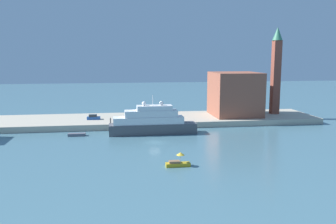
{
  "coord_description": "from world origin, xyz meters",
  "views": [
    {
      "loc": [
        -9.31,
        -86.76,
        21.37
      ],
      "look_at": [
        4.24,
        6.0,
        6.63
      ],
      "focal_mm": 38.48,
      "sensor_mm": 36.0,
      "label": 1
    }
  ],
  "objects_px": {
    "small_motorboat": "(178,162)",
    "mooring_bollard": "(140,122)",
    "large_yacht": "(152,123)",
    "work_barge": "(77,135)",
    "parked_car": "(93,117)",
    "person_figure": "(110,121)",
    "bell_tower": "(276,68)",
    "harbor_building": "(235,94)"
  },
  "relations": [
    {
      "from": "small_motorboat",
      "to": "mooring_bollard",
      "type": "relative_size",
      "value": 6.99
    },
    {
      "from": "large_yacht",
      "to": "work_barge",
      "type": "relative_size",
      "value": 5.14
    },
    {
      "from": "parked_car",
      "to": "mooring_bollard",
      "type": "height_order",
      "value": "parked_car"
    },
    {
      "from": "large_yacht",
      "to": "mooring_bollard",
      "type": "bearing_deg",
      "value": 110.59
    },
    {
      "from": "parked_car",
      "to": "person_figure",
      "type": "relative_size",
      "value": 2.46
    },
    {
      "from": "large_yacht",
      "to": "parked_car",
      "type": "bearing_deg",
      "value": 137.55
    },
    {
      "from": "parked_car",
      "to": "bell_tower",
      "type": "bearing_deg",
      "value": 2.66
    },
    {
      "from": "work_barge",
      "to": "person_figure",
      "type": "height_order",
      "value": "person_figure"
    },
    {
      "from": "bell_tower",
      "to": "parked_car",
      "type": "bearing_deg",
      "value": -177.34
    },
    {
      "from": "large_yacht",
      "to": "mooring_bollard",
      "type": "distance_m",
      "value": 7.46
    },
    {
      "from": "large_yacht",
      "to": "person_figure",
      "type": "relative_size",
      "value": 14.46
    },
    {
      "from": "mooring_bollard",
      "to": "large_yacht",
      "type": "bearing_deg",
      "value": -69.41
    },
    {
      "from": "person_figure",
      "to": "mooring_bollard",
      "type": "bearing_deg",
      "value": -8.6
    },
    {
      "from": "large_yacht",
      "to": "harbor_building",
      "type": "height_order",
      "value": "harbor_building"
    },
    {
      "from": "small_motorboat",
      "to": "large_yacht",
      "type": "bearing_deg",
      "value": 94.02
    },
    {
      "from": "work_barge",
      "to": "parked_car",
      "type": "bearing_deg",
      "value": 76.36
    },
    {
      "from": "harbor_building",
      "to": "small_motorboat",
      "type": "bearing_deg",
      "value": -120.16
    },
    {
      "from": "harbor_building",
      "to": "mooring_bollard",
      "type": "bearing_deg",
      "value": -162.99
    },
    {
      "from": "large_yacht",
      "to": "person_figure",
      "type": "xyz_separation_m",
      "value": [
        -11.28,
        8.23,
        -0.62
      ]
    },
    {
      "from": "harbor_building",
      "to": "parked_car",
      "type": "height_order",
      "value": "harbor_building"
    },
    {
      "from": "bell_tower",
      "to": "person_figure",
      "type": "bearing_deg",
      "value": -169.97
    },
    {
      "from": "small_motorboat",
      "to": "mooring_bollard",
      "type": "distance_m",
      "value": 37.31
    },
    {
      "from": "work_barge",
      "to": "bell_tower",
      "type": "height_order",
      "value": "bell_tower"
    },
    {
      "from": "large_yacht",
      "to": "bell_tower",
      "type": "xyz_separation_m",
      "value": [
        43.77,
        17.96,
        14.21
      ]
    },
    {
      "from": "large_yacht",
      "to": "work_barge",
      "type": "bearing_deg",
      "value": 179.12
    },
    {
      "from": "bell_tower",
      "to": "mooring_bollard",
      "type": "relative_size",
      "value": 42.32
    },
    {
      "from": "harbor_building",
      "to": "mooring_bollard",
      "type": "height_order",
      "value": "harbor_building"
    },
    {
      "from": "bell_tower",
      "to": "large_yacht",
      "type": "bearing_deg",
      "value": -157.69
    },
    {
      "from": "mooring_bollard",
      "to": "small_motorboat",
      "type": "bearing_deg",
      "value": -82.74
    },
    {
      "from": "large_yacht",
      "to": "small_motorboat",
      "type": "bearing_deg",
      "value": -85.98
    },
    {
      "from": "parked_car",
      "to": "mooring_bollard",
      "type": "xyz_separation_m",
      "value": [
        13.97,
        -8.24,
        -0.32
      ]
    },
    {
      "from": "small_motorboat",
      "to": "person_figure",
      "type": "height_order",
      "value": "person_figure"
    },
    {
      "from": "large_yacht",
      "to": "person_figure",
      "type": "bearing_deg",
      "value": 143.9
    },
    {
      "from": "large_yacht",
      "to": "parked_car",
      "type": "relative_size",
      "value": 5.87
    },
    {
      "from": "large_yacht",
      "to": "bell_tower",
      "type": "relative_size",
      "value": 0.83
    },
    {
      "from": "harbor_building",
      "to": "large_yacht",
      "type": "bearing_deg",
      "value": -150.35
    },
    {
      "from": "small_motorboat",
      "to": "mooring_bollard",
      "type": "height_order",
      "value": "small_motorboat"
    },
    {
      "from": "work_barge",
      "to": "mooring_bollard",
      "type": "xyz_separation_m",
      "value": [
        17.58,
        6.6,
        1.77
      ]
    },
    {
      "from": "small_motorboat",
      "to": "parked_car",
      "type": "distance_m",
      "value": 48.96
    },
    {
      "from": "bell_tower",
      "to": "mooring_bollard",
      "type": "height_order",
      "value": "bell_tower"
    },
    {
      "from": "bell_tower",
      "to": "harbor_building",
      "type": "bearing_deg",
      "value": -174.89
    },
    {
      "from": "large_yacht",
      "to": "small_motorboat",
      "type": "relative_size",
      "value": 5.0
    }
  ]
}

